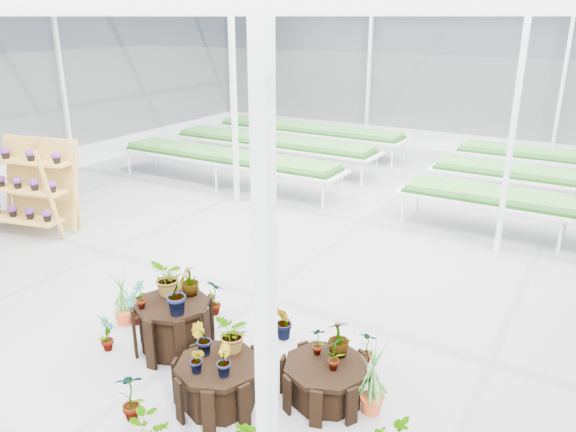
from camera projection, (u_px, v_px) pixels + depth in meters
The scene contains 10 objects.
ground_plane at pixel (245, 300), 8.79m from camera, with size 24.00×24.00×0.00m, color gray.
greenhouse_shell at pixel (241, 161), 8.03m from camera, with size 18.00×24.00×4.50m, color white, non-canonical shape.
steel_frame at pixel (241, 161), 8.03m from camera, with size 18.00×24.00×4.50m, color silver, non-canonical shape.
nursery_benches at pixel (403, 171), 14.49m from camera, with size 16.00×7.00×0.84m, color silver, non-canonical shape.
plinth_tall at pixel (174, 326), 7.40m from camera, with size 1.01×1.01×0.69m, color black.
plinth_mid at pixel (219, 383), 6.37m from camera, with size 1.02×1.02×0.54m, color black.
plinth_low at pixel (326, 381), 6.47m from camera, with size 1.03×1.03×0.46m, color black.
shelf_rack at pixel (28, 187), 11.31m from camera, with size 1.79×0.95×1.89m, color gold, non-canonical shape.
bird_table at pixel (41, 173), 12.68m from camera, with size 0.40×0.40×1.70m, color tan, non-canonical shape.
nursery_plants at pixel (227, 344), 6.69m from camera, with size 4.67×3.02×1.25m.
Camera 1 is at (4.57, -6.40, 4.20)m, focal length 35.00 mm.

